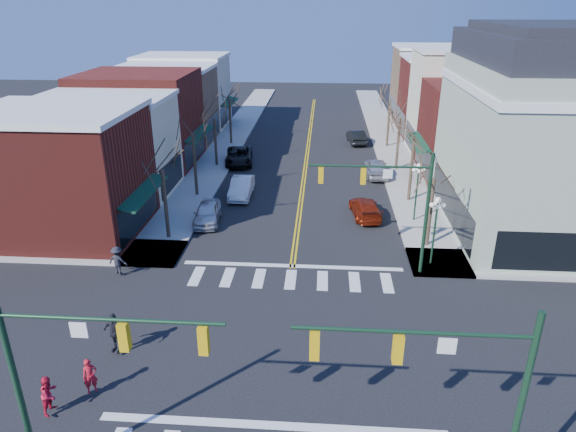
% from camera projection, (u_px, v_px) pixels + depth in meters
% --- Properties ---
extents(ground, '(160.00, 160.00, 0.00)m').
position_uv_depth(ground, '(282.00, 348.00, 23.30)').
color(ground, black).
rests_on(ground, ground).
extents(sidewalk_left, '(3.50, 70.00, 0.15)m').
position_uv_depth(sidewalk_left, '(196.00, 191.00, 42.21)').
color(sidewalk_left, '#9E9B93').
rests_on(sidewalk_left, ground).
extents(sidewalk_right, '(3.50, 70.00, 0.15)m').
position_uv_depth(sidewalk_right, '(411.00, 196.00, 41.07)').
color(sidewalk_right, '#9E9B93').
rests_on(sidewalk_right, ground).
extents(bldg_left_brick_a, '(10.00, 8.50, 8.00)m').
position_uv_depth(bldg_left_brick_a, '(60.00, 175.00, 33.54)').
color(bldg_left_brick_a, maroon).
rests_on(bldg_left_brick_a, ground).
extents(bldg_left_stucco_a, '(10.00, 7.00, 7.50)m').
position_uv_depth(bldg_left_stucco_a, '(107.00, 147.00, 40.76)').
color(bldg_left_stucco_a, beige).
rests_on(bldg_left_stucco_a, ground).
extents(bldg_left_brick_b, '(10.00, 9.00, 8.50)m').
position_uv_depth(bldg_left_brick_b, '(140.00, 119.00, 47.91)').
color(bldg_left_brick_b, maroon).
rests_on(bldg_left_brick_b, ground).
extents(bldg_left_tan, '(10.00, 7.50, 7.80)m').
position_uv_depth(bldg_left_tan, '(166.00, 106.00, 55.62)').
color(bldg_left_tan, '#917050').
rests_on(bldg_left_tan, ground).
extents(bldg_left_stucco_b, '(10.00, 8.00, 8.20)m').
position_uv_depth(bldg_left_stucco_b, '(184.00, 92.00, 62.66)').
color(bldg_left_stucco_b, beige).
rests_on(bldg_left_stucco_b, ground).
extents(bldg_right_brick_a, '(10.00, 8.50, 8.00)m').
position_uv_depth(bldg_right_brick_a, '(484.00, 132.00, 44.37)').
color(bldg_right_brick_a, maroon).
rests_on(bldg_right_brick_a, ground).
extents(bldg_right_stucco, '(10.00, 7.00, 10.00)m').
position_uv_depth(bldg_right_stucco, '(464.00, 104.00, 51.10)').
color(bldg_right_stucco, beige).
rests_on(bldg_right_stucco, ground).
extents(bldg_right_brick_b, '(10.00, 8.00, 8.50)m').
position_uv_depth(bldg_right_brick_b, '(447.00, 98.00, 58.28)').
color(bldg_right_brick_b, maroon).
rests_on(bldg_right_brick_b, ground).
extents(bldg_right_tan, '(10.00, 8.00, 9.00)m').
position_uv_depth(bldg_right_tan, '(434.00, 85.00, 65.53)').
color(bldg_right_tan, '#917050').
rests_on(bldg_right_tan, ground).
extents(victorian_corner, '(12.25, 14.25, 13.30)m').
position_uv_depth(victorian_corner, '(555.00, 133.00, 32.94)').
color(victorian_corner, '#9FAF97').
rests_on(victorian_corner, ground).
extents(traffic_mast_near_left, '(6.60, 0.28, 7.20)m').
position_uv_depth(traffic_mast_near_left, '(72.00, 366.00, 15.03)').
color(traffic_mast_near_left, '#14331E').
rests_on(traffic_mast_near_left, ground).
extents(traffic_mast_near_right, '(6.60, 0.28, 7.20)m').
position_uv_depth(traffic_mast_near_right, '(457.00, 385.00, 14.31)').
color(traffic_mast_near_right, '#14331E').
rests_on(traffic_mast_near_right, ground).
extents(traffic_mast_far_right, '(6.60, 0.28, 7.20)m').
position_uv_depth(traffic_mast_far_right, '(394.00, 197.00, 27.90)').
color(traffic_mast_far_right, '#14331E').
rests_on(traffic_mast_far_right, ground).
extents(lamppost_corner, '(0.36, 0.36, 4.33)m').
position_uv_depth(lamppost_corner, '(436.00, 219.00, 29.42)').
color(lamppost_corner, '#14331E').
rests_on(lamppost_corner, ground).
extents(lamppost_midblock, '(0.36, 0.36, 4.33)m').
position_uv_depth(lamppost_midblock, '(418.00, 182.00, 35.39)').
color(lamppost_midblock, '#14331E').
rests_on(lamppost_midblock, ground).
extents(tree_left_a, '(0.24, 0.24, 4.76)m').
position_uv_depth(tree_left_a, '(166.00, 205.00, 33.02)').
color(tree_left_a, '#382B21').
rests_on(tree_left_a, ground).
extents(tree_left_b, '(0.24, 0.24, 5.04)m').
position_uv_depth(tree_left_b, '(195.00, 166.00, 40.31)').
color(tree_left_b, '#382B21').
rests_on(tree_left_b, ground).
extents(tree_left_c, '(0.24, 0.24, 4.55)m').
position_uv_depth(tree_left_c, '(216.00, 143.00, 47.76)').
color(tree_left_c, '#382B21').
rests_on(tree_left_c, ground).
extents(tree_left_d, '(0.24, 0.24, 4.90)m').
position_uv_depth(tree_left_d, '(230.00, 122.00, 55.03)').
color(tree_left_d, '#382B21').
rests_on(tree_left_d, ground).
extents(tree_right_a, '(0.24, 0.24, 4.62)m').
position_uv_depth(tree_right_a, '(430.00, 213.00, 31.95)').
color(tree_right_a, '#382B21').
rests_on(tree_right_a, ground).
extents(tree_right_b, '(0.24, 0.24, 5.18)m').
position_uv_depth(tree_right_b, '(411.00, 170.00, 39.19)').
color(tree_right_b, '#382B21').
rests_on(tree_right_b, ground).
extents(tree_right_c, '(0.24, 0.24, 4.83)m').
position_uv_depth(tree_right_c, '(398.00, 145.00, 46.60)').
color(tree_right_c, '#382B21').
rests_on(tree_right_c, ground).
extents(tree_right_d, '(0.24, 0.24, 4.97)m').
position_uv_depth(tree_right_d, '(388.00, 124.00, 53.92)').
color(tree_right_d, '#382B21').
rests_on(tree_right_d, ground).
extents(car_left_near, '(2.06, 4.37, 1.45)m').
position_uv_depth(car_left_near, '(207.00, 213.00, 36.14)').
color(car_left_near, silver).
rests_on(car_left_near, ground).
extents(car_left_mid, '(1.62, 4.57, 1.50)m').
position_uv_depth(car_left_mid, '(241.00, 187.00, 40.93)').
color(car_left_mid, white).
rests_on(car_left_mid, ground).
extents(car_left_far, '(3.10, 5.62, 1.49)m').
position_uv_depth(car_left_far, '(239.00, 156.00, 49.09)').
color(car_left_far, black).
rests_on(car_left_far, ground).
extents(car_right_near, '(2.38, 4.74, 1.32)m').
position_uv_depth(car_right_near, '(365.00, 208.00, 37.15)').
color(car_right_near, maroon).
rests_on(car_right_near, ground).
extents(car_right_mid, '(2.04, 4.78, 1.61)m').
position_uv_depth(car_right_mid, '(376.00, 168.00, 45.57)').
color(car_right_mid, silver).
rests_on(car_right_mid, ground).
extents(car_right_far, '(2.12, 4.61, 1.46)m').
position_uv_depth(car_right_far, '(356.00, 137.00, 56.03)').
color(car_right_far, black).
rests_on(car_right_far, ground).
extents(pedestrian_red_a, '(0.67, 0.62, 1.53)m').
position_uv_depth(pedestrian_red_a, '(90.00, 376.00, 20.23)').
color(pedestrian_red_a, '#AA1220').
rests_on(pedestrian_red_a, sidewalk_left).
extents(pedestrian_red_b, '(0.69, 0.84, 1.59)m').
position_uv_depth(pedestrian_red_b, '(50.00, 394.00, 19.26)').
color(pedestrian_red_b, red).
rests_on(pedestrian_red_b, sidewalk_left).
extents(pedestrian_dark_a, '(1.22, 0.79, 1.94)m').
position_uv_depth(pedestrian_dark_a, '(115.00, 332.00, 22.53)').
color(pedestrian_dark_a, black).
rests_on(pedestrian_dark_a, sidewalk_left).
extents(pedestrian_dark_b, '(1.16, 0.76, 1.68)m').
position_uv_depth(pedestrian_dark_b, '(118.00, 260.00, 29.01)').
color(pedestrian_dark_b, black).
rests_on(pedestrian_dark_b, sidewalk_left).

